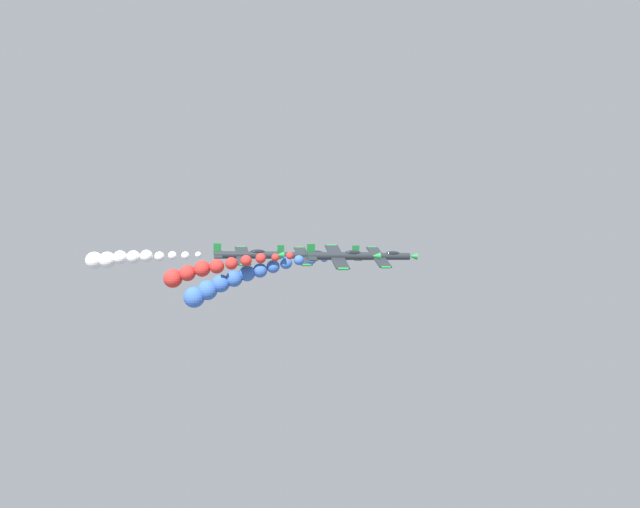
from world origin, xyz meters
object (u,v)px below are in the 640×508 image
at_px(airplane_lead, 382,256).
at_px(airplane_left_inner, 306,255).
at_px(airplane_left_outer, 247,255).
at_px(airplane_right_inner, 341,256).

height_order(airplane_lead, airplane_left_inner, airplane_left_inner).
distance_m(airplane_left_inner, airplane_left_outer, 14.82).
bearing_deg(airplane_left_outer, airplane_lead, 93.61).
bearing_deg(airplane_left_inner, airplane_left_outer, -45.04).
xyz_separation_m(airplane_lead, airplane_right_inner, (10.18, -8.52, -0.16)).
distance_m(airplane_lead, airplane_left_inner, 13.88).
xyz_separation_m(airplane_left_inner, airplane_right_inner, (19.34, 1.90, -0.43)).
xyz_separation_m(airplane_right_inner, airplane_left_outer, (-8.86, -12.39, 0.27)).
bearing_deg(airplane_left_outer, airplane_right_inner, 54.43).
height_order(airplane_right_inner, airplane_left_outer, airplane_left_outer).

